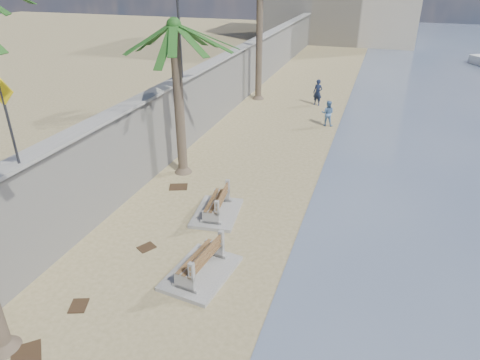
# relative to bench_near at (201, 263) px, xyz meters

# --- Properties ---
(ground_plane) EXTENTS (140.00, 140.00, 0.00)m
(ground_plane) POSITION_rel_bench_near_xyz_m (0.35, -2.79, -0.44)
(ground_plane) COLOR #98875D
(seawall) EXTENTS (0.45, 70.00, 3.50)m
(seawall) POSITION_rel_bench_near_xyz_m (-4.85, 17.21, 1.31)
(seawall) COLOR gray
(seawall) RESTS_ON ground_plane
(wall_cap) EXTENTS (0.80, 70.00, 0.12)m
(wall_cap) POSITION_rel_bench_near_xyz_m (-4.85, 17.21, 3.11)
(wall_cap) COLOR gray
(wall_cap) RESTS_ON seawall
(bench_near) EXTENTS (1.94, 2.62, 1.02)m
(bench_near) POSITION_rel_bench_near_xyz_m (0.00, 0.00, 0.00)
(bench_near) COLOR gray
(bench_near) RESTS_ON ground_plane
(bench_far) EXTENTS (1.85, 2.49, 0.97)m
(bench_far) POSITION_rel_bench_near_xyz_m (-0.82, 3.46, -0.02)
(bench_far) COLOR gray
(bench_far) RESTS_ON ground_plane
(palm_mid) EXTENTS (5.00, 5.00, 7.27)m
(palm_mid) POSITION_rel_bench_near_xyz_m (-3.62, 6.46, 5.85)
(palm_mid) COLOR brown
(palm_mid) RESTS_ON ground_plane
(pedestrian_sign) EXTENTS (0.78, 0.07, 2.40)m
(pedestrian_sign) POSITION_rel_bench_near_xyz_m (-4.65, -1.29, 4.71)
(pedestrian_sign) COLOR #2D2D33
(pedestrian_sign) RESTS_ON wall_cap
(streetlight) EXTENTS (0.28, 0.28, 5.12)m
(streetlight) POSITION_rel_bench_near_xyz_m (-4.75, 9.21, 6.20)
(streetlight) COLOR #2D2D33
(streetlight) RESTS_ON wall_cap
(person_a) EXTENTS (0.83, 0.68, 1.99)m
(person_a) POSITION_rel_bench_near_xyz_m (0.43, 18.92, 0.55)
(person_a) COLOR #131B35
(person_a) RESTS_ON ground_plane
(person_b) EXTENTS (0.81, 0.63, 1.66)m
(person_b) POSITION_rel_bench_near_xyz_m (1.66, 14.94, 0.39)
(person_b) COLOR #4E73A2
(person_b) RESTS_ON ground_plane
(debris_a) EXTENTS (1.07, 1.08, 0.03)m
(debris_a) POSITION_rel_bench_near_xyz_m (-2.79, -4.15, -0.43)
(debris_a) COLOR #382616
(debris_a) RESTS_ON ground_plane
(debris_b) EXTENTS (0.62, 0.69, 0.03)m
(debris_b) POSITION_rel_bench_near_xyz_m (-2.68, -2.31, -0.43)
(debris_b) COLOR #382616
(debris_b) RESTS_ON ground_plane
(debris_c) EXTENTS (0.92, 0.84, 0.03)m
(debris_c) POSITION_rel_bench_near_xyz_m (-3.18, 5.02, -0.43)
(debris_c) COLOR #382616
(debris_c) RESTS_ON ground_plane
(debris_d) EXTENTS (0.64, 0.68, 0.03)m
(debris_d) POSITION_rel_bench_near_xyz_m (-2.27, 0.71, -0.43)
(debris_d) COLOR #382616
(debris_d) RESTS_ON ground_plane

